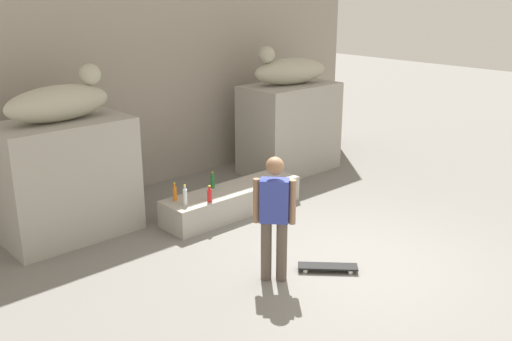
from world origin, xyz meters
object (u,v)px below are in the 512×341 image
(skater, at_px, (274,214))
(bottle_clear, at_px, (185,197))
(statue_reclining_left, at_px, (61,101))
(bottle_green, at_px, (213,181))
(statue_reclining_right, at_px, (289,70))
(skateboard, at_px, (328,267))
(bottle_orange, at_px, (175,193))
(bottle_red, at_px, (210,195))

(skater, bearing_deg, bottle_clear, 137.11)
(statue_reclining_left, distance_m, bottle_green, 2.73)
(bottle_clear, bearing_deg, bottle_green, 22.36)
(statue_reclining_right, height_order, skateboard, statue_reclining_right)
(skater, bearing_deg, statue_reclining_left, 160.88)
(statue_reclining_right, xyz_separation_m, skater, (-3.46, -3.15, -1.15))
(statue_reclining_left, distance_m, bottle_orange, 2.18)
(statue_reclining_right, bearing_deg, skateboard, 64.81)
(bottle_orange, bearing_deg, bottle_clear, -89.53)
(statue_reclining_left, relative_size, bottle_clear, 5.01)
(skateboard, bearing_deg, statue_reclining_right, 97.26)
(bottle_red, bearing_deg, skater, -102.83)
(skateboard, relative_size, bottle_green, 2.54)
(skater, height_order, skateboard, skater)
(bottle_orange, xyz_separation_m, bottle_clear, (0.00, -0.27, 0.02))
(bottle_red, bearing_deg, bottle_clear, 157.26)
(skater, distance_m, skateboard, 1.15)
(statue_reclining_right, height_order, bottle_orange, statue_reclining_right)
(statue_reclining_right, xyz_separation_m, skateboard, (-2.77, -3.48, -2.01))
(bottle_green, bearing_deg, statue_reclining_left, 159.67)
(skateboard, xyz_separation_m, bottle_red, (-0.26, 2.21, 0.48))
(skateboard, bearing_deg, bottle_clear, 150.55)
(statue_reclining_left, xyz_separation_m, bottle_orange, (1.33, -0.84, -1.51))
(statue_reclining_left, bearing_deg, skater, -72.37)
(bottle_orange, height_order, bottle_clear, bottle_clear)
(skateboard, distance_m, bottle_red, 2.28)
(skateboard, bearing_deg, statue_reclining_left, 165.07)
(statue_reclining_right, distance_m, bottle_clear, 3.87)
(statue_reclining_right, distance_m, bottle_red, 3.62)
(statue_reclining_right, bearing_deg, bottle_orange, 27.34)
(skateboard, bearing_deg, bottle_orange, 149.13)
(skateboard, relative_size, bottle_orange, 2.41)
(skateboard, height_order, bottle_green, bottle_green)
(skater, distance_m, bottle_clear, 2.06)
(bottle_green, bearing_deg, skateboard, -93.65)
(skateboard, height_order, bottle_red, bottle_red)
(bottle_orange, distance_m, bottle_clear, 0.27)
(statue_reclining_right, xyz_separation_m, bottle_green, (-2.60, -0.79, -1.52))
(statue_reclining_right, xyz_separation_m, bottle_clear, (-3.39, -1.12, -1.50))
(bottle_red, bearing_deg, bottle_orange, 130.63)
(bottle_orange, distance_m, bottle_red, 0.56)
(bottle_orange, bearing_deg, bottle_red, -49.37)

